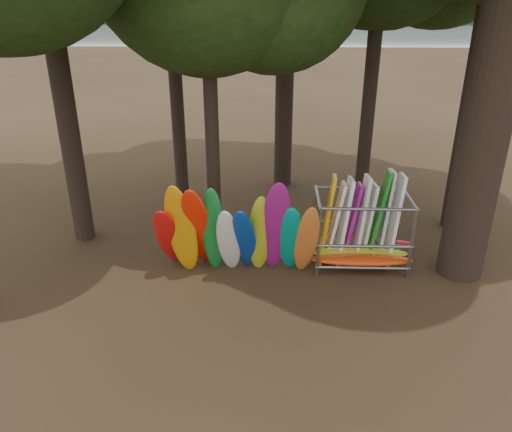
{
  "coord_description": "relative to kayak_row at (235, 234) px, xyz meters",
  "views": [
    {
      "loc": [
        -0.07,
        -10.94,
        7.06
      ],
      "look_at": [
        -0.46,
        1.5,
        1.4
      ],
      "focal_mm": 35.0,
      "sensor_mm": 36.0,
      "label": 1
    }
  ],
  "objects": [
    {
      "name": "far_shore",
      "position": [
        0.98,
        109.44,
        0.71
      ],
      "size": [
        160.0,
        4.0,
        4.0
      ],
      "primitive_type": "cube",
      "color": "black",
      "rests_on": "ground"
    },
    {
      "name": "ground",
      "position": [
        0.98,
        -0.56,
        -1.29
      ],
      "size": [
        120.0,
        120.0,
        0.0
      ],
      "primitive_type": "plane",
      "color": "#47331E",
      "rests_on": "ground"
    },
    {
      "name": "lake",
      "position": [
        0.98,
        59.44,
        -1.29
      ],
      "size": [
        160.0,
        160.0,
        0.0
      ],
      "primitive_type": "plane",
      "color": "gray",
      "rests_on": "ground"
    },
    {
      "name": "storage_rack",
      "position": [
        3.4,
        0.88,
        -0.33
      ],
      "size": [
        3.24,
        1.56,
        2.73
      ],
      "color": "slate",
      "rests_on": "ground"
    },
    {
      "name": "kayak_row",
      "position": [
        0.0,
        0.0,
        0.0
      ],
      "size": [
        4.33,
        2.03,
        3.16
      ],
      "color": "red",
      "rests_on": "ground"
    }
  ]
}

